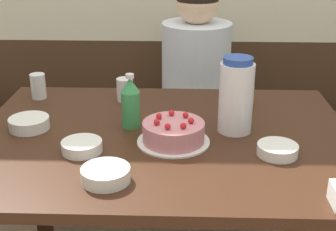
{
  "coord_description": "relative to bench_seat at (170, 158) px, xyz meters",
  "views": [
    {
      "loc": [
        0.07,
        -1.44,
        1.41
      ],
      "look_at": [
        0.01,
        0.05,
        0.79
      ],
      "focal_mm": 50.0,
      "sensor_mm": 36.0,
      "label": 1
    }
  ],
  "objects": [
    {
      "name": "bench_seat",
      "position": [
        0.0,
        0.0,
        0.0
      ],
      "size": [
        2.57,
        0.38,
        0.44
      ],
      "color": "#381E11",
      "rests_on": "ground_plane"
    },
    {
      "name": "dining_table",
      "position": [
        0.0,
        -0.83,
        0.44
      ],
      "size": [
        1.29,
        0.95,
        0.74
      ],
      "color": "#381E11",
      "rests_on": "ground_plane"
    },
    {
      "name": "birthday_cake",
      "position": [
        0.04,
        -0.89,
        0.56
      ],
      "size": [
        0.24,
        0.24,
        0.09
      ],
      "color": "white",
      "rests_on": "dining_table"
    },
    {
      "name": "water_pitcher",
      "position": [
        0.24,
        -0.79,
        0.65
      ],
      "size": [
        0.12,
        0.12,
        0.26
      ],
      "color": "white",
      "rests_on": "dining_table"
    },
    {
      "name": "soju_bottle",
      "position": [
        -0.12,
        -0.76,
        0.62
      ],
      "size": [
        0.07,
        0.07,
        0.19
      ],
      "color": "#388E4C",
      "rests_on": "dining_table"
    },
    {
      "name": "bowl_soup_white",
      "position": [
        0.36,
        -0.96,
        0.54
      ],
      "size": [
        0.13,
        0.13,
        0.03
      ],
      "color": "white",
      "rests_on": "dining_table"
    },
    {
      "name": "bowl_rice_small",
      "position": [
        -0.47,
        -0.8,
        0.54
      ],
      "size": [
        0.14,
        0.14,
        0.04
      ],
      "color": "white",
      "rests_on": "dining_table"
    },
    {
      "name": "bowl_side_dish",
      "position": [
        -0.15,
        -1.14,
        0.54
      ],
      "size": [
        0.14,
        0.14,
        0.04
      ],
      "color": "white",
      "rests_on": "dining_table"
    },
    {
      "name": "bowl_sauce_shallow",
      "position": [
        -0.25,
        -0.96,
        0.54
      ],
      "size": [
        0.13,
        0.13,
        0.04
      ],
      "color": "white",
      "rests_on": "dining_table"
    },
    {
      "name": "glass_water_tall",
      "position": [
        -0.17,
        -0.5,
        0.57
      ],
      "size": [
        0.07,
        0.07,
        0.09
      ],
      "color": "silver",
      "rests_on": "dining_table"
    },
    {
      "name": "glass_tumbler_short",
      "position": [
        0.3,
        -0.57,
        0.57
      ],
      "size": [
        0.08,
        0.08,
        0.09
      ],
      "color": "silver",
      "rests_on": "dining_table"
    },
    {
      "name": "glass_shot_small",
      "position": [
        -0.52,
        -0.49,
        0.58
      ],
      "size": [
        0.06,
        0.06,
        0.1
      ],
      "color": "silver",
      "rests_on": "dining_table"
    },
    {
      "name": "person_dark_striped",
      "position": [
        0.13,
        -0.1,
        0.34
      ],
      "size": [
        0.33,
        0.34,
        1.17
      ],
      "rotation": [
        0.0,
        0.0,
        -1.57
      ],
      "color": "#33333D",
      "rests_on": "ground_plane"
    }
  ]
}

